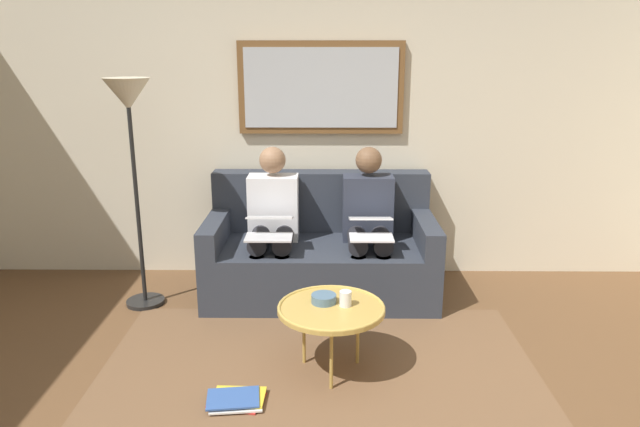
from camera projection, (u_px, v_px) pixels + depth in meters
name	position (u px, v px, depth m)	size (l,w,h in m)	color
wall_rear	(321.00, 118.00, 4.79)	(6.00, 0.12, 2.60)	beige
area_rug	(319.00, 375.00, 3.46)	(2.60, 1.80, 0.01)	brown
couch	(320.00, 253.00, 4.59)	(1.73, 0.90, 0.90)	#2D333D
framed_mirror	(321.00, 88.00, 4.63)	(1.30, 0.05, 0.72)	brown
coffee_table	(331.00, 309.00, 3.40)	(0.62, 0.62, 0.43)	tan
cup	(345.00, 299.00, 3.40)	(0.07, 0.07, 0.09)	silver
bowl	(324.00, 299.00, 3.45)	(0.15, 0.15, 0.05)	slate
person_left	(368.00, 219.00, 4.44)	(0.38, 0.58, 1.14)	#2D3342
laptop_white	(371.00, 227.00, 4.20)	(0.31, 0.32, 0.14)	white
person_right	(273.00, 219.00, 4.45)	(0.38, 0.58, 1.14)	silver
laptop_silver	(269.00, 226.00, 4.21)	(0.33, 0.34, 0.14)	silver
magazine_stack	(236.00, 399.00, 3.18)	(0.33, 0.27, 0.04)	red
standing_lamp	(130.00, 121.00, 4.06)	(0.32, 0.32, 1.66)	black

